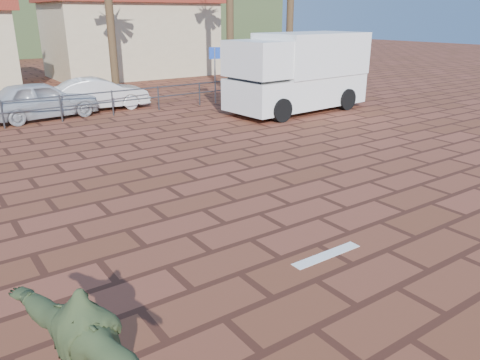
{
  "coord_description": "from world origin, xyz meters",
  "views": [
    {
      "loc": [
        -4.5,
        -6.07,
        3.81
      ],
      "look_at": [
        0.38,
        0.89,
        0.8
      ],
      "focal_mm": 35.0,
      "sensor_mm": 36.0,
      "label": 1
    }
  ],
  "objects": [
    {
      "name": "street_sign",
      "position": [
        6.83,
        12.0,
        1.72
      ],
      "size": [
        0.48,
        0.21,
        2.47
      ],
      "rotation": [
        0.0,
        0.0,
        -0.35
      ],
      "color": "gray",
      "rests_on": "ground"
    },
    {
      "name": "ground",
      "position": [
        0.0,
        0.0,
        0.0
      ],
      "size": [
        120.0,
        120.0,
        0.0
      ],
      "primitive_type": "plane",
      "color": "brown",
      "rests_on": "ground"
    },
    {
      "name": "guardrail",
      "position": [
        0.0,
        12.0,
        0.68
      ],
      "size": [
        24.06,
        0.06,
        1.0
      ],
      "color": "#47494F",
      "rests_on": "ground"
    },
    {
      "name": "paint_stripe",
      "position": [
        0.7,
        -1.2,
        0.0
      ],
      "size": [
        1.4,
        0.22,
        0.01
      ],
      "primitive_type": "cube",
      "color": "white",
      "rests_on": "ground"
    },
    {
      "name": "building_east",
      "position": [
        8.0,
        24.0,
        2.54
      ],
      "size": [
        10.6,
        6.6,
        5.0
      ],
      "color": "beige",
      "rests_on": "ground"
    },
    {
      "name": "car_silver",
      "position": [
        -0.46,
        13.0,
        0.72
      ],
      "size": [
        4.41,
        2.14,
        1.45
      ],
      "primitive_type": "imported",
      "rotation": [
        0.0,
        0.0,
        1.67
      ],
      "color": "silver",
      "rests_on": "ground"
    },
    {
      "name": "campervan",
      "position": [
        8.69,
        8.53,
        1.64
      ],
      "size": [
        6.18,
        2.98,
        3.12
      ],
      "rotation": [
        0.0,
        0.0,
        0.07
      ],
      "color": "white",
      "rests_on": "ground"
    },
    {
      "name": "car_white",
      "position": [
        2.01,
        13.53,
        0.66
      ],
      "size": [
        4.16,
        1.86,
        1.33
      ],
      "primitive_type": "imported",
      "rotation": [
        0.0,
        0.0,
        1.46
      ],
      "color": "silver",
      "rests_on": "ground"
    }
  ]
}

